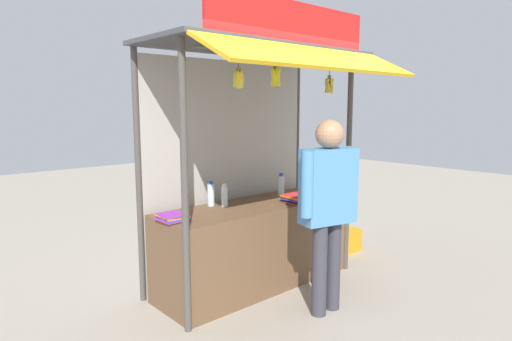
{
  "coord_description": "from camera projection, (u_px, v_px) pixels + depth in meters",
  "views": [
    {
      "loc": [
        -2.91,
        -3.28,
        1.86
      ],
      "look_at": [
        0.0,
        0.0,
        1.21
      ],
      "focal_mm": 30.69,
      "sensor_mm": 36.0,
      "label": 1
    }
  ],
  "objects": [
    {
      "name": "ground_plane",
      "position": [
        256.0,
        284.0,
        4.61
      ],
      "size": [
        20.0,
        20.0,
        0.0
      ],
      "primitive_type": "plane",
      "color": "#9E9384"
    },
    {
      "name": "stall_counter",
      "position": [
        256.0,
        245.0,
        4.55
      ],
      "size": [
        2.14,
        0.7,
        0.86
      ],
      "primitive_type": "cube",
      "color": "brown",
      "rests_on": "ground"
    },
    {
      "name": "stall_structure",
      "position": [
        250.0,
        124.0,
        4.44
      ],
      "size": [
        2.34,
        1.52,
        2.77
      ],
      "color": "#4C4742",
      "rests_on": "ground"
    },
    {
      "name": "water_bottle_right",
      "position": [
        281.0,
        185.0,
        4.88
      ],
      "size": [
        0.07,
        0.07,
        0.26
      ],
      "color": "silver",
      "rests_on": "stall_counter"
    },
    {
      "name": "water_bottle_back_left",
      "position": [
        211.0,
        194.0,
        4.4
      ],
      "size": [
        0.07,
        0.07,
        0.25
      ],
      "color": "silver",
      "rests_on": "stall_counter"
    },
    {
      "name": "water_bottle_far_right",
      "position": [
        225.0,
        196.0,
        4.37
      ],
      "size": [
        0.06,
        0.06,
        0.23
      ],
      "color": "silver",
      "rests_on": "stall_counter"
    },
    {
      "name": "magazine_stack_front_left",
      "position": [
        297.0,
        198.0,
        4.57
      ],
      "size": [
        0.26,
        0.28,
        0.08
      ],
      "color": "red",
      "rests_on": "stall_counter"
    },
    {
      "name": "magazine_stack_mid_left",
      "position": [
        173.0,
        217.0,
        3.85
      ],
      "size": [
        0.25,
        0.28,
        0.06
      ],
      "color": "red",
      "rests_on": "stall_counter"
    },
    {
      "name": "banana_bunch_rightmost",
      "position": [
        329.0,
        85.0,
        4.36
      ],
      "size": [
        0.11,
        0.11,
        0.31
      ],
      "color": "#332D23"
    },
    {
      "name": "banana_bunch_leftmost",
      "position": [
        275.0,
        77.0,
        3.86
      ],
      "size": [
        0.11,
        0.11,
        0.26
      ],
      "color": "#332D23"
    },
    {
      "name": "banana_bunch_inner_right",
      "position": [
        238.0,
        79.0,
        3.59
      ],
      "size": [
        0.11,
        0.11,
        0.29
      ],
      "color": "#332D23"
    },
    {
      "name": "vendor_person",
      "position": [
        328.0,
        199.0,
        3.85
      ],
      "size": [
        0.66,
        0.33,
        1.75
      ],
      "rotation": [
        0.0,
        0.0,
        2.9
      ],
      "color": "#383842",
      "rests_on": "ground"
    },
    {
      "name": "plastic_crate",
      "position": [
        340.0,
        239.0,
        5.68
      ],
      "size": [
        0.42,
        0.42,
        0.28
      ],
      "primitive_type": "cube",
      "rotation": [
        0.0,
        0.0,
        -0.03
      ],
      "color": "orange",
      "rests_on": "ground"
    }
  ]
}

